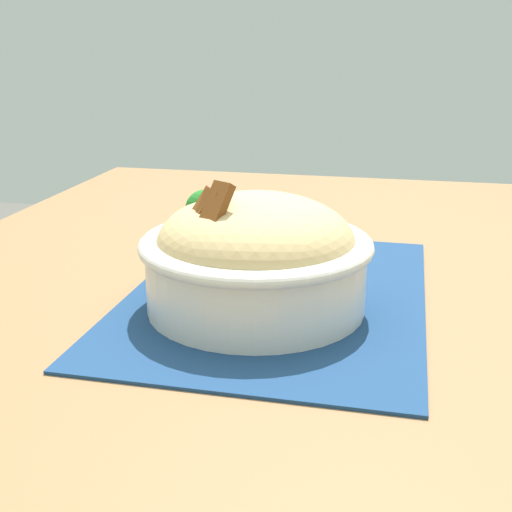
# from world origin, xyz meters

# --- Properties ---
(table) EXTENTS (1.16, 0.90, 0.75)m
(table) POSITION_xyz_m (0.00, 0.00, 0.68)
(table) COLOR olive
(table) RESTS_ON ground_plane
(placemat) EXTENTS (0.39, 0.29, 0.00)m
(placemat) POSITION_xyz_m (-0.01, 0.02, 0.75)
(placemat) COLOR navy
(placemat) RESTS_ON table
(bowl) EXTENTS (0.24, 0.24, 0.12)m
(bowl) POSITION_xyz_m (-0.05, 0.04, 0.80)
(bowl) COLOR silver
(bowl) RESTS_ON placemat
(fork) EXTENTS (0.03, 0.14, 0.00)m
(fork) POSITION_xyz_m (0.08, 0.05, 0.75)
(fork) COLOR silver
(fork) RESTS_ON placemat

